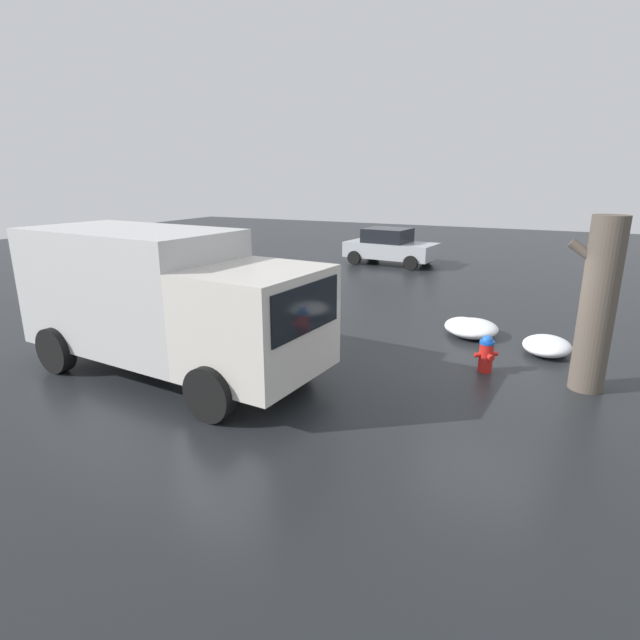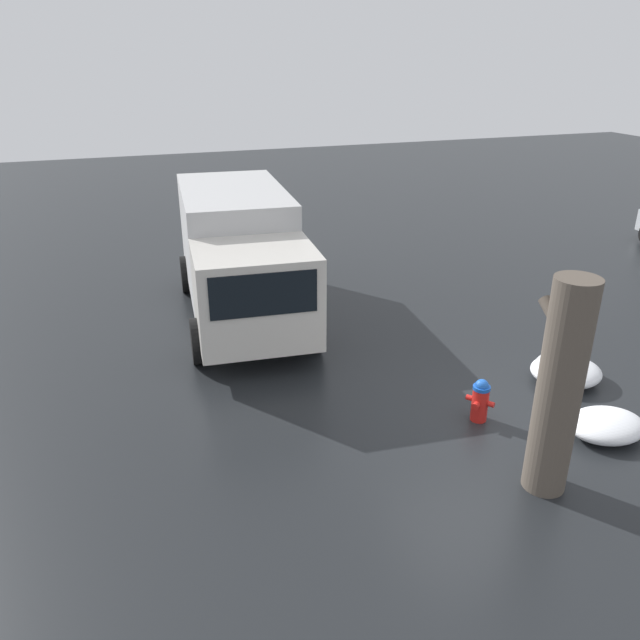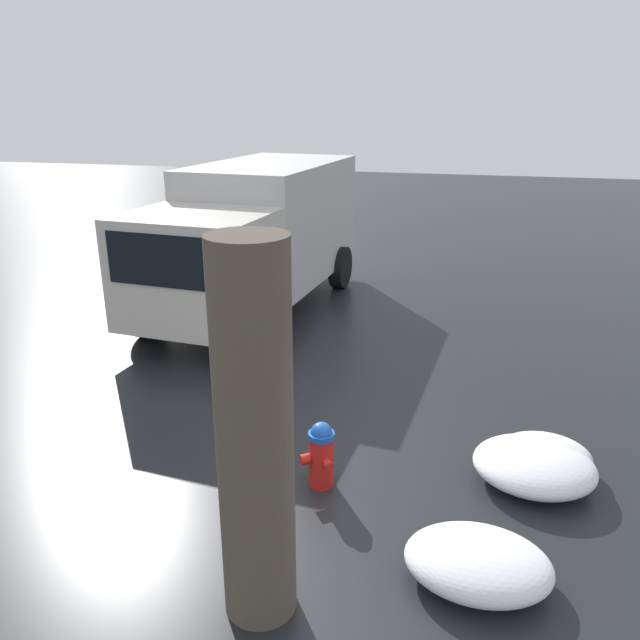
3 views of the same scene
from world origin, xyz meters
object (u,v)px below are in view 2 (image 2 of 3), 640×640
object	(u,v)px
fire_hydrant	(480,400)
pedestrian	(294,308)
delivery_truck	(240,252)
tree_trunk	(559,388)

from	to	relation	value
fire_hydrant	pedestrian	xyz separation A→B (m)	(3.51, 2.08, 0.52)
delivery_truck	pedestrian	world-z (taller)	delivery_truck
fire_hydrant	pedestrian	distance (m)	4.11
delivery_truck	pedestrian	bearing A→B (deg)	111.22
tree_trunk	pedestrian	size ratio (longest dim) A/B	1.86
tree_trunk	fire_hydrant	bearing A→B (deg)	-2.05
delivery_truck	pedestrian	size ratio (longest dim) A/B	3.78
tree_trunk	delivery_truck	distance (m)	7.79
tree_trunk	delivery_truck	world-z (taller)	tree_trunk
delivery_truck	fire_hydrant	bearing A→B (deg)	120.54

